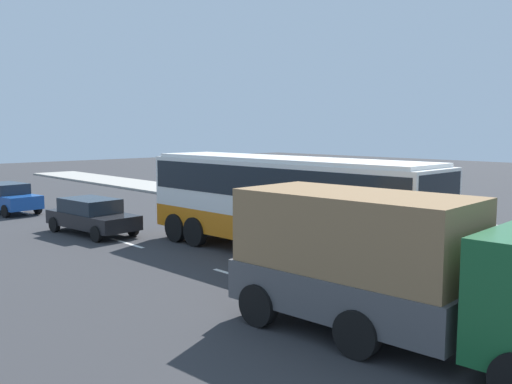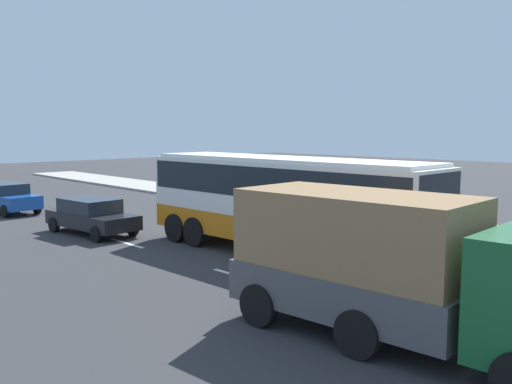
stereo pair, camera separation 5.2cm
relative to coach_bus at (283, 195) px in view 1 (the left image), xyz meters
name	(u,v)px [view 1 (the left image)]	position (x,y,z in m)	size (l,w,h in m)	color
ground_plane	(276,254)	(-0.28, -0.06, -2.12)	(120.00, 120.00, 0.00)	#333335
sidewalk_curb	(413,223)	(-0.28, 8.81, -2.05)	(80.00, 4.00, 0.15)	#A8A399
lane_centreline	(174,257)	(-2.36, -2.94, -2.12)	(29.90, 0.16, 0.01)	white
coach_bus	(283,195)	(0.00, 0.00, 0.00)	(11.59, 3.04, 3.42)	orange
cargo_truck	(393,264)	(7.06, -3.99, -0.47)	(7.52, 3.14, 3.04)	#19592D
car_black_sedan	(92,215)	(-8.27, -3.01, -1.33)	(4.68, 2.27, 1.49)	black
car_blue_saloon	(7,197)	(-16.84, -3.51, -1.31)	(4.50, 2.23, 1.55)	#194799
pedestrian_at_crossing	(348,195)	(-3.53, 8.20, -0.96)	(0.32, 0.32, 1.75)	black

